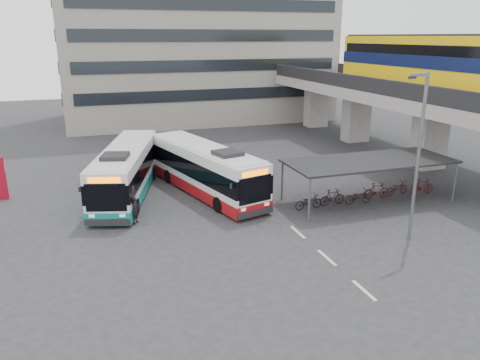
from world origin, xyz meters
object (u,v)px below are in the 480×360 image
object	(u,v)px
bus_teal	(126,171)
pedestrian	(135,210)
bus_main	(205,170)
lamp_post	(418,149)

from	to	relation	value
bus_teal	pedestrian	world-z (taller)	bus_teal
bus_main	bus_teal	xyz separation A→B (m)	(-4.71, 1.19, 0.01)
pedestrian	lamp_post	xyz separation A→B (m)	(12.31, -6.47, 3.83)
bus_main	bus_teal	distance (m)	4.86
bus_teal	pedestrian	size ratio (longest dim) A/B	7.61
bus_main	lamp_post	world-z (taller)	lamp_post
bus_teal	lamp_post	size ratio (longest dim) A/B	1.41
bus_main	pedestrian	size ratio (longest dim) A/B	7.55
bus_main	pedestrian	world-z (taller)	bus_main
bus_teal	lamp_post	world-z (taller)	lamp_post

